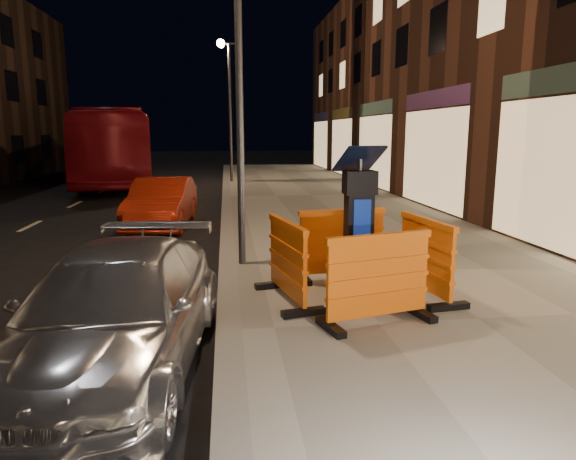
{
  "coord_description": "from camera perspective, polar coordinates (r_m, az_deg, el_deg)",
  "views": [
    {
      "loc": [
        0.01,
        -5.57,
        2.37
      ],
      "look_at": [
        0.8,
        1.0,
        1.1
      ],
      "focal_mm": 32.0,
      "sensor_mm": 36.0,
      "label": 1
    }
  ],
  "objects": [
    {
      "name": "barrier_kerbside",
      "position": [
        6.78,
        -0.07,
        -3.52
      ],
      "size": [
        0.85,
        1.47,
        1.08
      ],
      "primitive_type": "cube",
      "rotation": [
        0.0,
        0.0,
        1.78
      ],
      "color": "orange",
      "rests_on": "sidewalk"
    },
    {
      "name": "street_lamp_far",
      "position": [
        23.59,
        -6.43,
        12.69
      ],
      "size": [
        0.12,
        0.12,
        6.0
      ],
      "primitive_type": "cylinder",
      "color": "#3F3F44",
      "rests_on": "sidewalk"
    },
    {
      "name": "kerb",
      "position": [
        6.03,
        -6.56,
        -11.6
      ],
      "size": [
        0.3,
        60.0,
        0.15
      ],
      "primitive_type": "cube",
      "color": "slate",
      "rests_on": "ground"
    },
    {
      "name": "sidewalk",
      "position": [
        6.73,
        20.33,
        -9.79
      ],
      "size": [
        6.0,
        60.0,
        0.15
      ],
      "primitive_type": "cube",
      "color": "gray",
      "rests_on": "ground"
    },
    {
      "name": "barrier_back",
      "position": [
        7.85,
        6.01,
        -1.58
      ],
      "size": [
        1.44,
        0.74,
        1.08
      ],
      "primitive_type": "cube",
      "rotation": [
        0.0,
        0.0,
        0.13
      ],
      "color": "orange",
      "rests_on": "sidewalk"
    },
    {
      "name": "car_silver",
      "position": [
        5.66,
        -18.25,
        -14.48
      ],
      "size": [
        2.1,
        4.32,
        1.21
      ],
      "primitive_type": "imported",
      "rotation": [
        0.0,
        0.0,
        -0.1
      ],
      "color": "silver",
      "rests_on": "ground"
    },
    {
      "name": "street_lamp_mid",
      "position": [
        8.61,
        -5.44,
        16.01
      ],
      "size": [
        0.12,
        0.12,
        6.0
      ],
      "primitive_type": "cylinder",
      "color": "#3F3F44",
      "rests_on": "sidewalk"
    },
    {
      "name": "parking_kiosk",
      "position": [
        6.86,
        7.84,
        0.2
      ],
      "size": [
        0.71,
        0.71,
        1.93
      ],
      "primitive_type": "cube",
      "rotation": [
        0.0,
        0.0,
        0.18
      ],
      "color": "black",
      "rests_on": "sidewalk"
    },
    {
      "name": "bus_doubledecker",
      "position": [
        24.89,
        -18.43,
        4.84
      ],
      "size": [
        4.73,
        12.3,
        3.34
      ],
      "primitive_type": "imported",
      "rotation": [
        0.0,
        0.0,
        0.16
      ],
      "color": "maroon",
      "rests_on": "ground"
    },
    {
      "name": "ground_plane",
      "position": [
        6.06,
        -6.55,
        -12.25
      ],
      "size": [
        120.0,
        120.0,
        0.0
      ],
      "primitive_type": "plane",
      "color": "black",
      "rests_on": "ground"
    },
    {
      "name": "car_red",
      "position": [
        13.36,
        -13.7,
        0.33
      ],
      "size": [
        1.54,
        3.83,
        1.24
      ],
      "primitive_type": "imported",
      "rotation": [
        0.0,
        0.0,
        -0.06
      ],
      "color": "maroon",
      "rests_on": "ground"
    },
    {
      "name": "barrier_bldgside",
      "position": [
        7.24,
        15.05,
        -2.95
      ],
      "size": [
        0.76,
        1.45,
        1.08
      ],
      "primitive_type": "cube",
      "rotation": [
        0.0,
        0.0,
        1.71
      ],
      "color": "orange",
      "rests_on": "sidewalk"
    },
    {
      "name": "barrier_front",
      "position": [
        6.07,
        10.0,
        -5.41
      ],
      "size": [
        1.48,
        0.91,
        1.08
      ],
      "primitive_type": "cube",
      "rotation": [
        0.0,
        0.0,
        0.26
      ],
      "color": "orange",
      "rests_on": "sidewalk"
    }
  ]
}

